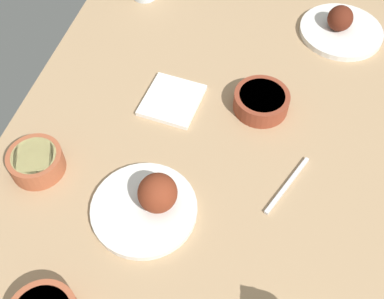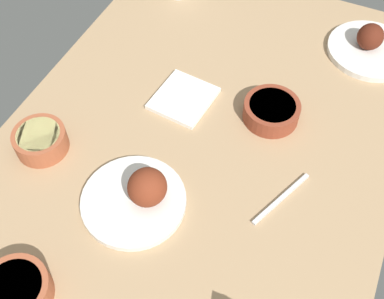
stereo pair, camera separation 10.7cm
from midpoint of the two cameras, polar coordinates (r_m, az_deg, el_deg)
The scene contains 7 objects.
dining_table at distance 110.13cm, azimuth -2.77°, elevation -1.41°, with size 140.00×90.00×4.00cm, color tan.
plate_near_viewer at distance 99.59cm, azimuth -8.21°, elevation -6.56°, with size 22.45×22.45×9.45cm.
plate_center_main at distance 140.29cm, azimuth 15.35°, elevation 13.84°, with size 22.93×22.93×8.08cm.
bowl_potatoes at distance 111.16cm, azimuth -20.89°, elevation -1.53°, with size 12.03×12.03×5.19cm.
bowl_pasta at distance 115.75cm, azimuth 5.73°, elevation 5.68°, with size 13.48×13.48×4.64cm.
folded_napkin at distance 118.39cm, azimuth -5.00°, elevation 5.77°, with size 14.57×13.36×1.20cm, color white.
fork_loose at distance 104.57cm, azimuth 8.56°, elevation -4.46°, with size 17.55×0.90×0.80cm, color silver.
Camera 1 is at (60.68, 15.92, 92.68)cm, focal length 44.35 mm.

